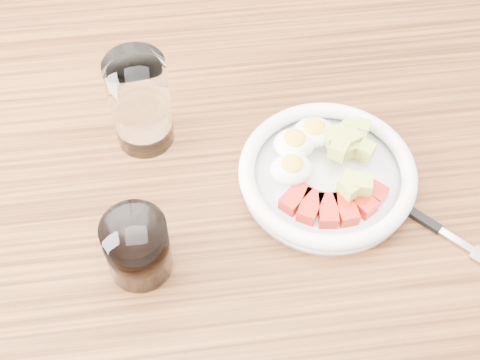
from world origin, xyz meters
name	(u,v)px	position (x,y,z in m)	size (l,w,h in m)	color
dining_table	(248,235)	(0.00, 0.00, 0.67)	(1.50, 0.90, 0.77)	brown
bowl	(326,171)	(0.11, 0.02, 0.79)	(0.24, 0.24, 0.06)	white
fork	(427,222)	(0.23, -0.07, 0.77)	(0.14, 0.14, 0.01)	black
water_glass	(140,103)	(-0.13, 0.12, 0.84)	(0.08, 0.08, 0.15)	white
coffee_glass	(137,247)	(-0.15, -0.08, 0.82)	(0.08, 0.08, 0.09)	white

